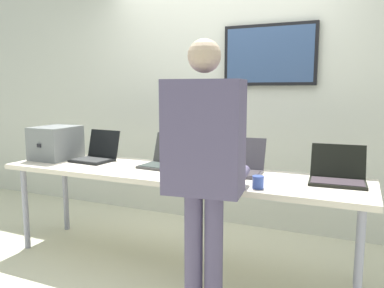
{
  "coord_description": "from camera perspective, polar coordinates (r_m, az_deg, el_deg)",
  "views": [
    {
      "loc": [
        1.31,
        -2.6,
        1.41
      ],
      "look_at": [
        0.13,
        0.04,
        0.99
      ],
      "focal_mm": 35.49,
      "sensor_mm": 36.0,
      "label": 1
    }
  ],
  "objects": [
    {
      "name": "person",
      "position": [
        2.18,
        1.86,
        -2.06
      ],
      "size": [
        0.49,
        0.63,
        1.68
      ],
      "color": "#554C6B",
      "rests_on": "ground"
    },
    {
      "name": "coffee_mug",
      "position": [
        2.5,
        9.89,
        -5.68
      ],
      "size": [
        0.07,
        0.07,
        0.08
      ],
      "color": "#374EA1",
      "rests_on": "workbench"
    },
    {
      "name": "paper_sheet",
      "position": [
        2.55,
        13.5,
        -6.41
      ],
      "size": [
        0.25,
        0.33,
        0.0
      ],
      "color": "white",
      "rests_on": "workbench"
    },
    {
      "name": "workbench",
      "position": [
        3.0,
        -2.63,
        -5.05
      ],
      "size": [
        2.9,
        0.7,
        0.77
      ],
      "color": "beige",
      "rests_on": "ground"
    },
    {
      "name": "ground",
      "position": [
        3.25,
        -2.53,
        -17.87
      ],
      "size": [
        8.0,
        8.0,
        0.04
      ],
      "primitive_type": "cube",
      "color": "beige"
    },
    {
      "name": "laptop_station_3",
      "position": [
        2.81,
        21.03,
        -4.24
      ],
      "size": [
        0.39,
        0.36,
        0.25
      ],
      "color": "black",
      "rests_on": "workbench"
    },
    {
      "name": "laptop_station_2",
      "position": [
        2.92,
        7.64,
        -3.24
      ],
      "size": [
        0.33,
        0.4,
        0.25
      ],
      "color": "#3D3940",
      "rests_on": "workbench"
    },
    {
      "name": "laptop_station_0",
      "position": [
        3.51,
        -14.15,
        -1.45
      ],
      "size": [
        0.36,
        0.35,
        0.27
      ],
      "color": "black",
      "rests_on": "workbench"
    },
    {
      "name": "back_wall",
      "position": [
        3.95,
        4.9,
        7.44
      ],
      "size": [
        8.0,
        0.11,
        2.69
      ],
      "color": "beige",
      "rests_on": "ground"
    },
    {
      "name": "laptop_station_1",
      "position": [
        3.16,
        -3.93,
        -2.29
      ],
      "size": [
        0.37,
        0.37,
        0.26
      ],
      "color": "#3C3C3B",
      "rests_on": "workbench"
    },
    {
      "name": "equipment_box",
      "position": [
        3.7,
        -19.77,
        0.19
      ],
      "size": [
        0.33,
        0.41,
        0.3
      ],
      "color": "slate",
      "rests_on": "workbench"
    }
  ]
}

